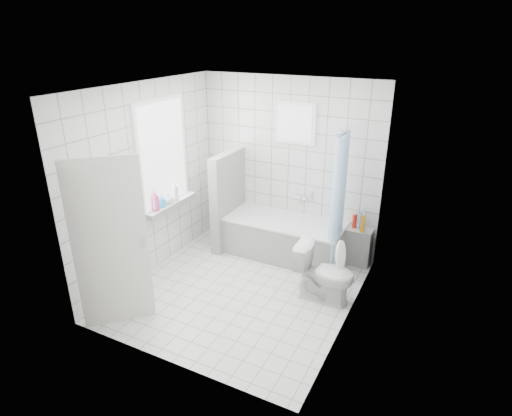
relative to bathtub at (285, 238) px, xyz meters
The scene contains 19 objects.
ground 1.17m from the bathtub, 96.52° to the right, with size 3.00×3.00×0.00m, color white.
ceiling 2.57m from the bathtub, 96.52° to the right, with size 3.00×3.00×0.00m, color white.
wall_back 1.08m from the bathtub, 108.93° to the left, with size 2.80×0.02×2.60m, color white.
wall_front 2.82m from the bathtub, 92.81° to the right, with size 2.80×0.02×2.60m, color white.
wall_left 2.15m from the bathtub, 143.65° to the right, with size 0.02×3.00×2.60m, color white.
wall_right 1.98m from the bathtub, 41.50° to the right, with size 0.02×3.00×2.60m, color white.
window_left 2.14m from the bathtub, 150.92° to the right, with size 0.01×0.90×1.40m, color white.
window_back 1.69m from the bathtub, 94.96° to the left, with size 0.50×0.01×0.50m, color white.
window_sill 1.75m from the bathtub, 150.17° to the right, with size 0.18×1.02×0.08m, color white.
door 2.67m from the bathtub, 115.17° to the right, with size 0.04×0.80×2.00m, color silver.
bathtub is the anchor object (origin of this frame).
partition_wall 1.05m from the bathtub, behind, with size 0.15×0.85×1.50m, color white.
tiled_ledge 1.06m from the bathtub, 13.87° to the left, with size 0.40×0.24×0.55m, color white.
toilet 1.23m from the bathtub, 42.82° to the right, with size 0.42×0.74×0.75m, color white.
curtain_rod 1.89m from the bathtub, ahead, with size 0.02×0.02×0.80m, color silver.
shower_curtain 1.16m from the bathtub, 10.79° to the right, with size 0.14×0.48×1.78m, color #4C9BE1, non-canonical shape.
tub_faucet 0.66m from the bathtub, 73.38° to the left, with size 0.18×0.06×0.06m, color silver.
sill_bottles 1.85m from the bathtub, 147.26° to the right, with size 0.17×0.58×0.32m.
ledge_bottles 1.14m from the bathtub, 13.21° to the left, with size 0.20×0.17×0.25m.
Camera 1 is at (2.34, -4.19, 3.19)m, focal length 30.00 mm.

